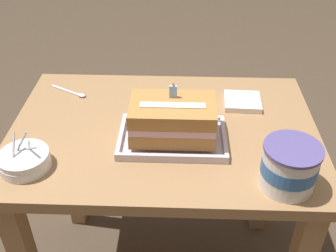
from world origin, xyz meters
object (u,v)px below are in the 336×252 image
at_px(bowl_stack, 25,160).
at_px(ice_cream_tub, 289,166).
at_px(foil_tray, 172,138).
at_px(serving_spoon_near_tray, 76,93).
at_px(napkin_pile, 242,102).
at_px(birthday_cake, 173,119).

relative_size(bowl_stack, ice_cream_tub, 0.95).
bearing_deg(foil_tray, bowl_stack, -161.74).
xyz_separation_m(foil_tray, serving_spoon_near_tray, (-0.34, 0.25, -0.00)).
distance_m(ice_cream_tub, napkin_pile, 0.39).
relative_size(foil_tray, napkin_pile, 2.53).
bearing_deg(napkin_pile, foil_tray, -137.88).
bearing_deg(napkin_pile, ice_cream_tub, -79.73).
bearing_deg(birthday_cake, bowl_stack, -161.74).
relative_size(birthday_cake, ice_cream_tub, 1.66).
xyz_separation_m(foil_tray, napkin_pile, (0.23, 0.21, 0.00)).
bearing_deg(birthday_cake, serving_spoon_near_tray, 144.33).
distance_m(bowl_stack, ice_cream_tub, 0.69).
distance_m(foil_tray, birthday_cake, 0.07).
height_order(foil_tray, serving_spoon_near_tray, foil_tray).
relative_size(ice_cream_tub, napkin_pile, 1.17).
bearing_deg(bowl_stack, foil_tray, 18.26).
bearing_deg(napkin_pile, birthday_cake, -137.88).
xyz_separation_m(serving_spoon_near_tray, napkin_pile, (0.57, -0.04, 0.01)).
height_order(birthday_cake, bowl_stack, birthday_cake).
bearing_deg(birthday_cake, napkin_pile, 42.12).
height_order(birthday_cake, serving_spoon_near_tray, birthday_cake).
height_order(bowl_stack, napkin_pile, bowl_stack).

